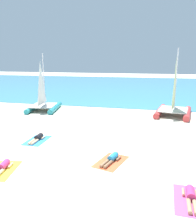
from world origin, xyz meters
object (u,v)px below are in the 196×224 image
(sunbather_leftmost, at_px, (38,138))
(towel_center_left, at_px, (2,170))
(sunbather_center_left, at_px, (3,167))
(sailboat_red, at_px, (174,106))
(sunbather_rightmost, at_px, (191,196))
(towel_leftmost, at_px, (37,140))
(sunbather_center_right, at_px, (112,159))
(towel_rightmost, at_px, (191,200))
(towel_center_right, at_px, (111,162))
(sailboat_teal, at_px, (44,102))

(sunbather_leftmost, relative_size, towel_center_left, 0.82)
(sunbather_center_left, bearing_deg, sailboat_red, 46.45)
(sunbather_leftmost, xyz_separation_m, sunbather_rightmost, (7.98, -4.16, 0.00))
(towel_leftmost, bearing_deg, towel_center_left, -84.03)
(towel_center_left, relative_size, sunbather_center_right, 1.23)
(towel_leftmost, relative_size, towel_rightmost, 1.00)
(towel_rightmost, xyz_separation_m, sunbather_rightmost, (0.00, 0.07, 0.13))
(towel_center_right, bearing_deg, sunbather_leftmost, 158.57)
(sailboat_teal, height_order, towel_center_right, sailboat_teal)
(sunbather_center_right, bearing_deg, sunbather_center_left, -140.52)
(sailboat_teal, relative_size, towel_center_right, 2.73)
(towel_center_left, bearing_deg, towel_leftmost, 95.97)
(towel_leftmost, relative_size, sunbather_rightmost, 1.21)
(towel_rightmost, bearing_deg, sunbather_center_left, 176.85)
(sailboat_teal, height_order, sunbather_center_right, sailboat_teal)
(sunbather_center_right, bearing_deg, sailboat_red, 86.98)
(sunbather_leftmost, bearing_deg, towel_rightmost, -29.14)
(towel_center_right, xyz_separation_m, towel_rightmost, (3.20, -2.35, 0.00))
(sunbather_center_right, bearing_deg, towel_rightmost, -22.08)
(sunbather_leftmost, distance_m, sunbather_rightmost, 8.99)
(sunbather_rightmost, bearing_deg, towel_center_left, -179.92)
(sailboat_red, distance_m, towel_rightmost, 12.69)
(towel_center_left, bearing_deg, sailboat_teal, 108.59)
(towel_center_left, distance_m, sunbather_center_left, 0.14)
(towel_center_left, height_order, sunbather_center_left, sunbather_center_left)
(sunbather_leftmost, relative_size, towel_center_right, 0.82)
(towel_leftmost, bearing_deg, sunbather_leftmost, 91.24)
(sailboat_red, distance_m, sunbather_center_left, 14.51)
(sailboat_red, xyz_separation_m, sunbather_center_right, (-3.35, -10.24, -0.70))
(sailboat_teal, height_order, towel_rightmost, sailboat_teal)
(sunbather_center_left, bearing_deg, sailboat_teal, 97.43)
(sailboat_teal, bearing_deg, towel_center_right, -60.37)
(sailboat_red, bearing_deg, towel_leftmost, -124.95)
(sunbather_leftmost, xyz_separation_m, sunbather_center_left, (0.39, -3.80, 0.00))
(sunbather_leftmost, bearing_deg, sunbather_center_left, -85.44)
(sailboat_red, xyz_separation_m, sunbather_leftmost, (-8.14, -8.44, -0.70))
(sailboat_teal, distance_m, towel_center_left, 12.13)
(towel_center_right, relative_size, towel_rightmost, 1.00)
(sunbather_center_left, relative_size, towel_rightmost, 0.82)
(sailboat_teal, xyz_separation_m, sunbather_leftmost, (3.46, -7.61, -0.64))
(sailboat_red, xyz_separation_m, sunbather_rightmost, (-0.16, -12.59, -0.70))
(sunbather_leftmost, xyz_separation_m, towel_center_left, (0.40, -3.87, -0.13))
(towel_leftmost, bearing_deg, sunbather_center_right, -19.99)
(sunbather_center_left, relative_size, towel_center_right, 0.82)
(sailboat_teal, xyz_separation_m, sunbather_center_right, (8.25, -9.42, -0.64))
(sunbather_rightmost, bearing_deg, sunbather_center_right, 145.87)
(sailboat_red, height_order, towel_center_left, sailboat_red)
(sailboat_red, relative_size, sunbather_leftmost, 3.58)
(sunbather_center_right, distance_m, sunbather_rightmost, 3.96)
(sailboat_teal, distance_m, sailboat_red, 11.63)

